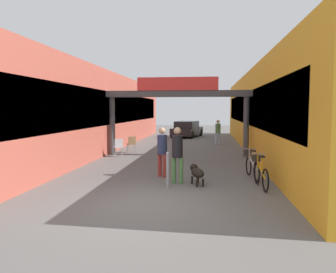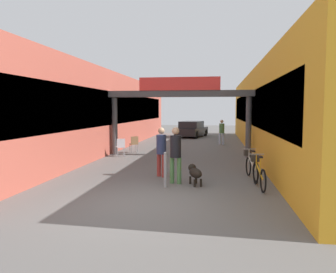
# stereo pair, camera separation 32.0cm
# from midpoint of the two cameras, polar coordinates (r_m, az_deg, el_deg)

# --- Properties ---
(ground_plane) EXTENTS (80.00, 80.00, 0.00)m
(ground_plane) POSITION_cam_midpoint_polar(r_m,az_deg,el_deg) (8.36, -4.87, -11.45)
(ground_plane) COLOR #605E5B
(storefront_left) EXTENTS (3.00, 26.00, 4.35)m
(storefront_left) POSITION_cam_midpoint_polar(r_m,az_deg,el_deg) (20.03, -12.76, 4.20)
(storefront_left) COLOR #B25142
(storefront_left) RESTS_ON ground_plane
(storefront_right) EXTENTS (3.00, 26.00, 4.35)m
(storefront_right) POSITION_cam_midpoint_polar(r_m,az_deg,el_deg) (19.16, 17.34, 4.08)
(storefront_right) COLOR gold
(storefront_right) RESTS_ON ground_plane
(arcade_sign_gateway) EXTENTS (7.40, 0.47, 3.89)m
(arcade_sign_gateway) POSITION_cam_midpoint_polar(r_m,az_deg,el_deg) (16.25, 1.12, 6.18)
(arcade_sign_gateway) COLOR #4C4C4F
(arcade_sign_gateway) RESTS_ON ground_plane
(pedestrian_with_dog) EXTENTS (0.41, 0.41, 1.78)m
(pedestrian_with_dog) POSITION_cam_midpoint_polar(r_m,az_deg,el_deg) (10.23, 0.75, -2.57)
(pedestrian_with_dog) COLOR #4C7F47
(pedestrian_with_dog) RESTS_ON ground_plane
(pedestrian_companion) EXTENTS (0.47, 0.47, 1.71)m
(pedestrian_companion) POSITION_cam_midpoint_polar(r_m,az_deg,el_deg) (11.27, -1.83, -2.13)
(pedestrian_companion) COLOR #99332D
(pedestrian_companion) RESTS_ON ground_plane
(pedestrian_carrying_crate) EXTENTS (0.40, 0.40, 1.64)m
(pedestrian_carrying_crate) POSITION_cam_midpoint_polar(r_m,az_deg,el_deg) (21.94, 8.28, 1.06)
(pedestrian_carrying_crate) COLOR #A5BFE0
(pedestrian_carrying_crate) RESTS_ON ground_plane
(dog_on_leash) EXTENTS (0.58, 0.87, 0.61)m
(dog_on_leash) POSITION_cam_midpoint_polar(r_m,az_deg,el_deg) (10.20, 4.13, -6.24)
(dog_on_leash) COLOR black
(dog_on_leash) RESTS_ON ground_plane
(bicycle_orange_nearest) EXTENTS (0.46, 1.69, 0.98)m
(bicycle_orange_nearest) POSITION_cam_midpoint_polar(r_m,az_deg,el_deg) (10.22, 14.88, -6.08)
(bicycle_orange_nearest) COLOR black
(bicycle_orange_nearest) RESTS_ON ground_plane
(bicycle_silver_second) EXTENTS (0.46, 1.68, 0.98)m
(bicycle_silver_second) POSITION_cam_midpoint_polar(r_m,az_deg,el_deg) (11.50, 13.59, -4.85)
(bicycle_silver_second) COLOR black
(bicycle_silver_second) RESTS_ON ground_plane
(bollard_post_metal) EXTENTS (0.10, 0.10, 1.08)m
(bollard_post_metal) POSITION_cam_midpoint_polar(r_m,az_deg,el_deg) (9.79, -0.98, -5.74)
(bollard_post_metal) COLOR gray
(bollard_post_metal) RESTS_ON ground_plane
(cafe_chair_aluminium_nearer) EXTENTS (0.54, 0.54, 0.89)m
(cafe_chair_aluminium_nearer) POSITION_cam_midpoint_polar(r_m,az_deg,el_deg) (16.26, -9.17, -1.62)
(cafe_chair_aluminium_nearer) COLOR gray
(cafe_chair_aluminium_nearer) RESTS_ON ground_plane
(cafe_chair_wood_farther) EXTENTS (0.55, 0.55, 0.89)m
(cafe_chair_wood_farther) POSITION_cam_midpoint_polar(r_m,az_deg,el_deg) (17.57, -6.87, -1.12)
(cafe_chair_wood_farther) COLOR gray
(cafe_chair_wood_farther) RESTS_ON ground_plane
(parked_car_black) EXTENTS (2.60, 4.29, 1.33)m
(parked_car_black) POSITION_cam_midpoint_polar(r_m,az_deg,el_deg) (27.66, 3.01, 1.26)
(parked_car_black) COLOR black
(parked_car_black) RESTS_ON ground_plane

